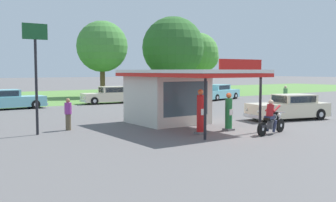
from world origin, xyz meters
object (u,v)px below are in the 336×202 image
gas_pump_nearside (200,113)px  parked_car_back_row_centre (218,93)px  roadside_pole_sign (36,60)px  motorcycle_with_rider (271,120)px  featured_classic_sedan (289,108)px  bystander_chatting_near_pumps (200,94)px  parked_car_back_row_left (109,96)px  bystander_strolling_foreground (285,95)px  parked_car_back_row_far_left (6,100)px  gas_pump_offside (229,113)px  bystander_admiring_sedan (68,114)px

gas_pump_nearside → parked_car_back_row_centre: size_ratio=0.37×
parked_car_back_row_centre → roadside_pole_sign: 24.13m
parked_car_back_row_centre → motorcycle_with_rider: bearing=-125.9°
featured_classic_sedan → bystander_chatting_near_pumps: (2.60, 11.39, 0.18)m
featured_classic_sedan → parked_car_back_row_centre: 15.97m
featured_classic_sedan → parked_car_back_row_left: size_ratio=1.06×
bystander_strolling_foreground → gas_pump_nearside: bearing=-154.5°
bystander_chatting_near_pumps → bystander_strolling_foreground: (4.77, -5.31, -0.01)m
roadside_pole_sign → parked_car_back_row_centre: bearing=28.0°
parked_car_back_row_far_left → roadside_pole_sign: roadside_pole_sign is taller
gas_pump_offside → bystander_admiring_sedan: 7.77m
bystander_strolling_foreground → parked_car_back_row_centre: bearing=90.4°
gas_pump_offside → bystander_strolling_foreground: gas_pump_offside is taller
bystander_strolling_foreground → roadside_pole_sign: bearing=-171.5°
gas_pump_offside → featured_classic_sedan: (5.90, 1.07, -0.14)m
parked_car_back_row_far_left → bystander_admiring_sedan: bearing=-89.5°
motorcycle_with_rider → parked_car_back_row_centre: size_ratio=0.40×
gas_pump_nearside → featured_classic_sedan: 7.74m
parked_car_back_row_centre → roadside_pole_sign: roadside_pole_sign is taller
roadside_pole_sign → bystander_admiring_sedan: bearing=17.5°
parked_car_back_row_left → bystander_admiring_sedan: size_ratio=3.19×
gas_pump_nearside → parked_car_back_row_far_left: (-4.66, 16.97, -0.26)m
motorcycle_with_rider → parked_car_back_row_far_left: motorcycle_with_rider is taller
gas_pump_offside → bystander_strolling_foreground: bearing=28.3°
gas_pump_nearside → motorcycle_with_rider: bearing=-36.7°
bystander_admiring_sedan → bystander_strolling_foreground: bearing=7.7°
bystander_admiring_sedan → bystander_strolling_foreground: 19.77m
featured_classic_sedan → bystander_strolling_foreground: (7.38, 6.09, 0.17)m
gas_pump_nearside → bystander_admiring_sedan: 6.42m
gas_pump_offside → bystander_admiring_sedan: bearing=144.4°
parked_car_back_row_centre → bystander_chatting_near_pumps: size_ratio=3.37×
featured_classic_sedan → parked_car_back_row_left: parked_car_back_row_left is taller
parked_car_back_row_left → roadside_pole_sign: roadside_pole_sign is taller
bystander_chatting_near_pumps → motorcycle_with_rider: bearing=-118.2°
featured_classic_sedan → roadside_pole_sign: size_ratio=1.06×
parked_car_back_row_left → motorcycle_with_rider: bearing=-94.4°
featured_classic_sedan → parked_car_back_row_left: 16.76m
bystander_admiring_sedan → roadside_pole_sign: 3.08m
bystander_chatting_near_pumps → roadside_pole_sign: size_ratio=0.33×
gas_pump_offside → parked_car_back_row_far_left: bearing=110.7°
parked_car_back_row_centre → bystander_admiring_sedan: size_ratio=3.59×
motorcycle_with_rider → parked_car_back_row_left: size_ratio=0.45×
parked_car_back_row_far_left → parked_car_back_row_centre: parked_car_back_row_centre is taller
motorcycle_with_rider → bystander_admiring_sedan: (-7.12, 6.43, 0.16)m
gas_pump_nearside → motorcycle_with_rider: 3.21m
bystander_chatting_near_pumps → bystander_strolling_foreground: 7.14m
gas_pump_offside → bystander_strolling_foreground: 15.08m
featured_classic_sedan → bystander_strolling_foreground: bearing=39.5°
roadside_pole_sign → gas_pump_offside: bearing=-26.7°
gas_pump_offside → parked_car_back_row_left: bearing=82.5°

